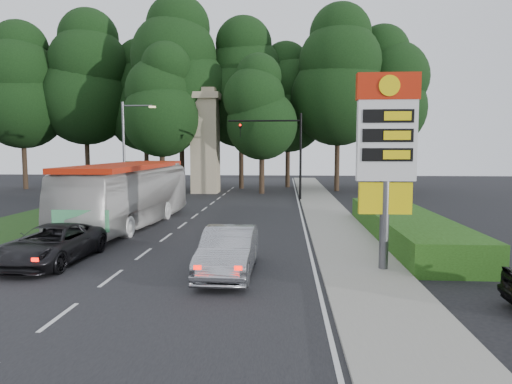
# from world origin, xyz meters

# --- Properties ---
(ground) EXTENTS (120.00, 120.00, 0.00)m
(ground) POSITION_xyz_m (0.00, 0.00, 0.00)
(ground) COLOR black
(ground) RESTS_ON ground
(road_surface) EXTENTS (14.00, 80.00, 0.02)m
(road_surface) POSITION_xyz_m (0.00, 12.00, 0.01)
(road_surface) COLOR black
(road_surface) RESTS_ON ground
(sidewalk_right) EXTENTS (3.00, 80.00, 0.12)m
(sidewalk_right) POSITION_xyz_m (8.50, 12.00, 0.06)
(sidewalk_right) COLOR gray
(sidewalk_right) RESTS_ON ground
(grass_verge_left) EXTENTS (5.00, 50.00, 0.02)m
(grass_verge_left) POSITION_xyz_m (-9.50, 18.00, 0.01)
(grass_verge_left) COLOR #193814
(grass_verge_left) RESTS_ON ground
(hedge) EXTENTS (3.00, 14.00, 1.20)m
(hedge) POSITION_xyz_m (11.50, 8.00, 0.60)
(hedge) COLOR #214311
(hedge) RESTS_ON ground
(gas_station_pylon) EXTENTS (2.10, 0.45, 6.85)m
(gas_station_pylon) POSITION_xyz_m (9.20, 1.99, 4.45)
(gas_station_pylon) COLOR #59595E
(gas_station_pylon) RESTS_ON ground
(traffic_signal_mast) EXTENTS (6.10, 0.35, 7.20)m
(traffic_signal_mast) POSITION_xyz_m (5.68, 24.00, 4.67)
(traffic_signal_mast) COLOR black
(traffic_signal_mast) RESTS_ON ground
(streetlight_signs) EXTENTS (2.75, 0.98, 8.00)m
(streetlight_signs) POSITION_xyz_m (-6.99, 22.01, 4.44)
(streetlight_signs) COLOR #59595E
(streetlight_signs) RESTS_ON ground
(monument) EXTENTS (3.00, 3.00, 10.05)m
(monument) POSITION_xyz_m (-2.00, 30.00, 5.10)
(monument) COLOR tan
(monument) RESTS_ON ground
(tree_far_west) EXTENTS (8.96, 8.96, 17.60)m
(tree_far_west) POSITION_xyz_m (-22.00, 33.00, 10.68)
(tree_far_west) COLOR #2D2116
(tree_far_west) RESTS_ON ground
(tree_west_mid) EXTENTS (9.80, 9.80, 19.25)m
(tree_west_mid) POSITION_xyz_m (-16.00, 35.00, 11.69)
(tree_west_mid) COLOR #2D2116
(tree_west_mid) RESTS_ON ground
(tree_west_near) EXTENTS (8.40, 8.40, 16.50)m
(tree_west_near) POSITION_xyz_m (-10.00, 37.00, 10.02)
(tree_west_near) COLOR #2D2116
(tree_west_near) RESTS_ON ground
(tree_center_left) EXTENTS (10.08, 10.08, 19.80)m
(tree_center_left) POSITION_xyz_m (-5.00, 33.00, 12.02)
(tree_center_left) COLOR #2D2116
(tree_center_left) RESTS_ON ground
(tree_center_right) EXTENTS (9.24, 9.24, 18.15)m
(tree_center_right) POSITION_xyz_m (1.00, 35.00, 11.02)
(tree_center_right) COLOR #2D2116
(tree_center_right) RESTS_ON ground
(tree_east_near) EXTENTS (8.12, 8.12, 15.95)m
(tree_east_near) POSITION_xyz_m (6.00, 37.00, 9.68)
(tree_east_near) COLOR #2D2116
(tree_east_near) RESTS_ON ground
(tree_east_mid) EXTENTS (9.52, 9.52, 18.70)m
(tree_east_mid) POSITION_xyz_m (11.00, 33.00, 11.35)
(tree_east_mid) COLOR #2D2116
(tree_east_mid) RESTS_ON ground
(tree_far_east) EXTENTS (8.68, 8.68, 17.05)m
(tree_far_east) POSITION_xyz_m (16.00, 35.00, 10.35)
(tree_far_east) COLOR #2D2116
(tree_far_east) RESTS_ON ground
(tree_monument_left) EXTENTS (7.28, 7.28, 14.30)m
(tree_monument_left) POSITION_xyz_m (-6.00, 29.00, 8.68)
(tree_monument_left) COLOR #2D2116
(tree_monument_left) RESTS_ON ground
(tree_monument_right) EXTENTS (6.72, 6.72, 13.20)m
(tree_monument_right) POSITION_xyz_m (3.50, 29.50, 8.01)
(tree_monument_right) COLOR #2D2116
(tree_monument_right) RESTS_ON ground
(transit_bus) EXTENTS (3.69, 12.63, 3.48)m
(transit_bus) POSITION_xyz_m (-2.92, 10.78, 1.74)
(transit_bus) COLOR silver
(transit_bus) RESTS_ON ground
(sedan_silver) EXTENTS (1.75, 4.88, 1.60)m
(sedan_silver) POSITION_xyz_m (3.82, 1.32, 0.80)
(sedan_silver) COLOR #97999E
(sedan_silver) RESTS_ON ground
(suv_charcoal) EXTENTS (2.53, 5.21, 1.43)m
(suv_charcoal) POSITION_xyz_m (-3.01, 2.42, 0.71)
(suv_charcoal) COLOR black
(suv_charcoal) RESTS_ON ground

